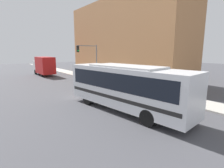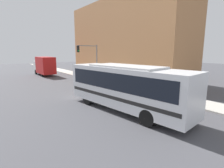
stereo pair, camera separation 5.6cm
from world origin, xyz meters
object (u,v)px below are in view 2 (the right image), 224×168
object	(u,v)px
fire_hydrant	(143,88)
traffic_light_pole	(90,56)
pedestrian_mid_block	(135,79)
delivery_truck	(44,65)
parking_meter	(115,78)
city_bus	(125,85)
pedestrian_near_corner	(97,72)

from	to	relation	value
fire_hydrant	traffic_light_pole	size ratio (longest dim) A/B	0.13
fire_hydrant	pedestrian_mid_block	xyz separation A→B (m)	(0.98, 2.13, 0.60)
fire_hydrant	pedestrian_mid_block	size ratio (longest dim) A/B	0.37
delivery_truck	parking_meter	xyz separation A→B (m)	(4.45, -15.75, -0.86)
fire_hydrant	parking_meter	size ratio (longest dim) A/B	0.56
delivery_truck	fire_hydrant	size ratio (longest dim) A/B	10.68
traffic_light_pole	pedestrian_mid_block	xyz separation A→B (m)	(1.96, -7.39, -2.63)
city_bus	delivery_truck	bearing A→B (deg)	81.01
city_bus	pedestrian_mid_block	size ratio (longest dim) A/B	5.76
city_bus	fire_hydrant	xyz separation A→B (m)	(5.35, 3.31, -1.50)
fire_hydrant	pedestrian_near_corner	bearing A→B (deg)	83.63
city_bus	pedestrian_near_corner	size ratio (longest dim) A/B	5.67
pedestrian_near_corner	parking_meter	bearing A→B (deg)	-101.07
city_bus	pedestrian_mid_block	xyz separation A→B (m)	(6.33, 5.44, -0.90)
traffic_light_pole	city_bus	bearing A→B (deg)	-108.80
pedestrian_near_corner	pedestrian_mid_block	world-z (taller)	pedestrian_near_corner
pedestrian_mid_block	parking_meter	bearing A→B (deg)	109.94
delivery_truck	traffic_light_pole	bearing A→B (deg)	-72.60
pedestrian_mid_block	fire_hydrant	bearing A→B (deg)	-114.73
traffic_light_pole	pedestrian_near_corner	bearing A→B (deg)	37.50
city_bus	parking_meter	size ratio (longest dim) A/B	8.75
city_bus	delivery_truck	world-z (taller)	city_bus
city_bus	pedestrian_mid_block	world-z (taller)	city_bus
fire_hydrant	delivery_truck	bearing A→B (deg)	102.20
city_bus	pedestrian_near_corner	world-z (taller)	city_bus
traffic_light_pole	pedestrian_near_corner	world-z (taller)	traffic_light_pole
fire_hydrant	pedestrian_mid_block	bearing A→B (deg)	65.27
pedestrian_near_corner	pedestrian_mid_block	size ratio (longest dim) A/B	1.02
traffic_light_pole	parking_meter	distance (m)	5.53
fire_hydrant	city_bus	bearing A→B (deg)	-148.24
delivery_truck	fire_hydrant	distance (m)	21.09
parking_meter	pedestrian_near_corner	distance (m)	6.54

